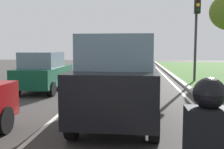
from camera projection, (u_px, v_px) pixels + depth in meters
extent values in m
plane|color=#383533|center=(100.00, 92.00, 12.08)|extent=(60.00, 60.00, 0.00)
cube|color=silver|center=(85.00, 91.00, 12.14)|extent=(0.12, 32.00, 0.01)
cube|color=silver|center=(182.00, 93.00, 11.76)|extent=(0.12, 32.00, 0.01)
cube|color=#9E9B93|center=(194.00, 92.00, 11.71)|extent=(0.24, 48.00, 0.12)
cube|color=black|center=(119.00, 87.00, 7.18)|extent=(2.05, 4.56, 1.10)
cube|color=slate|center=(119.00, 52.00, 6.94)|extent=(1.79, 2.75, 0.80)
cylinder|color=black|center=(97.00, 96.00, 8.86)|extent=(0.24, 0.77, 0.76)
cylinder|color=black|center=(151.00, 98.00, 8.65)|extent=(0.24, 0.77, 0.76)
cylinder|color=black|center=(73.00, 122.00, 5.83)|extent=(0.24, 0.77, 0.76)
cylinder|color=black|center=(154.00, 125.00, 5.62)|extent=(0.24, 0.77, 0.76)
cylinder|color=black|center=(4.00, 120.00, 6.18)|extent=(0.22, 0.64, 0.64)
cube|color=#0C472D|center=(44.00, 76.00, 12.23)|extent=(1.72, 3.73, 0.80)
cube|color=slate|center=(42.00, 60.00, 11.90)|extent=(1.52, 1.93, 0.68)
cylinder|color=black|center=(39.00, 81.00, 13.59)|extent=(0.23, 0.60, 0.60)
cylinder|color=black|center=(68.00, 81.00, 13.43)|extent=(0.23, 0.60, 0.60)
cylinder|color=black|center=(16.00, 88.00, 11.10)|extent=(0.23, 0.60, 0.60)
cylinder|color=black|center=(51.00, 89.00, 10.94)|extent=(0.23, 0.60, 0.60)
cube|color=black|center=(208.00, 142.00, 2.31)|extent=(0.41, 0.27, 0.60)
sphere|color=black|center=(209.00, 93.00, 2.30)|extent=(0.28, 0.28, 0.28)
cylinder|color=#2D2D2D|center=(196.00, 39.00, 15.30)|extent=(0.14, 0.14, 4.94)
cube|color=black|center=(197.00, 5.00, 14.91)|extent=(0.32, 0.24, 0.90)
sphere|color=#3F0F0F|center=(198.00, 0.00, 14.76)|extent=(0.20, 0.20, 0.20)
sphere|color=#F2AD19|center=(198.00, 5.00, 14.79)|extent=(0.20, 0.20, 0.20)
sphere|color=black|center=(198.00, 10.00, 14.81)|extent=(0.20, 0.20, 0.20)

